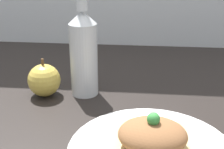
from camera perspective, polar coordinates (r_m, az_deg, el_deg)
name	(u,v)px	position (r cm, az deg, el deg)	size (l,w,h in cm)	color
ground_plane	(101,133)	(61.49, -1.97, -10.62)	(180.00, 110.00, 4.00)	black
plated_food	(152,138)	(49.51, 7.39, -11.43)	(18.70, 18.70, 6.47)	#D6BC7F
cider_bottle	(84,50)	(68.73, -5.23, 4.55)	(6.14, 6.14, 27.61)	silver
apple	(44,80)	(71.60, -12.30, -1.02)	(7.33, 7.33, 8.74)	gold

